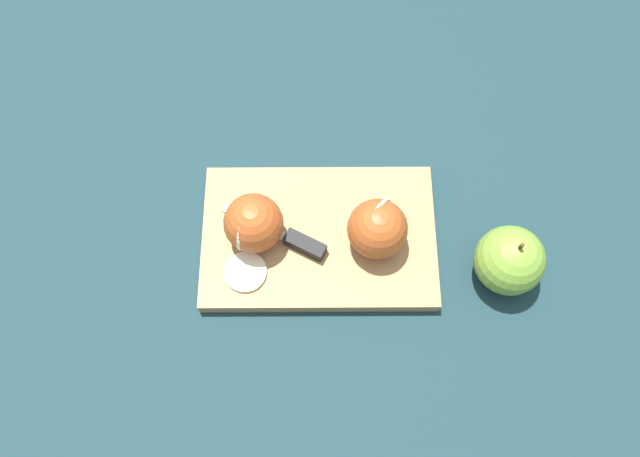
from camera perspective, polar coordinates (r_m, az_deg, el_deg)
ground_plane at (r=0.85m, az=0.00°, el=-1.07°), size 4.00×4.00×0.00m
cutting_board at (r=0.84m, az=0.00°, el=-0.80°), size 0.31×0.20×0.02m
apple_half_left at (r=0.80m, az=5.35°, el=-0.02°), size 0.08×0.08×0.08m
apple_half_right at (r=0.80m, az=-6.03°, el=0.22°), size 0.08×0.08×0.08m
knife at (r=0.82m, az=-1.94°, el=-1.20°), size 0.14×0.08×0.02m
apple_slice at (r=0.82m, az=-6.72°, el=-3.97°), size 0.06×0.06×0.01m
apple_whole at (r=0.83m, az=17.02°, el=-2.81°), size 0.09×0.09×0.10m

